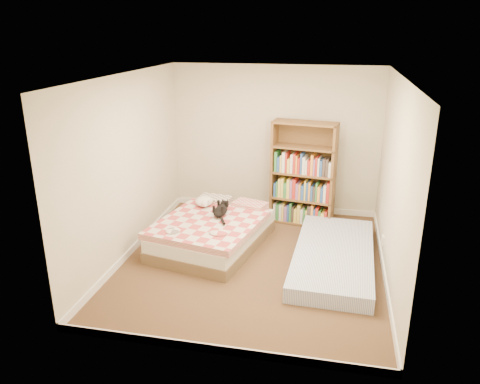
% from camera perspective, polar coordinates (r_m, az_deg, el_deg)
% --- Properties ---
extents(room, '(3.51, 4.01, 2.51)m').
position_cam_1_polar(room, '(6.08, 1.70, 1.64)').
color(room, '#4D3621').
rests_on(room, ground).
extents(bed, '(1.63, 2.06, 0.49)m').
position_cam_1_polar(bed, '(6.92, -3.27, -4.76)').
color(bed, brown).
rests_on(bed, room).
extents(bookshelf, '(1.06, 0.49, 1.68)m').
position_cam_1_polar(bookshelf, '(7.65, 7.63, 0.53)').
color(bookshelf, '#54341C').
rests_on(bookshelf, room).
extents(floor_mattress, '(1.12, 2.34, 0.21)m').
position_cam_1_polar(floor_mattress, '(6.56, 11.34, -7.72)').
color(floor_mattress, '#6E81B8').
rests_on(floor_mattress, room).
extents(black_cat, '(0.23, 0.69, 0.16)m').
position_cam_1_polar(black_cat, '(6.91, -2.30, -2.19)').
color(black_cat, black).
rests_on(black_cat, bed).
extents(white_dog, '(0.35, 0.37, 0.14)m').
position_cam_1_polar(white_dog, '(7.24, -4.36, -1.17)').
color(white_dog, silver).
rests_on(white_dog, bed).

